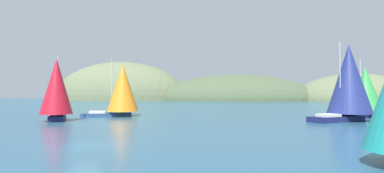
# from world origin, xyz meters

# --- Properties ---
(ground_plane) EXTENTS (360.00, 360.00, 0.00)m
(ground_plane) POSITION_xyz_m (0.00, 0.00, 0.00)
(ground_plane) COLOR navy
(headland_left) EXTENTS (72.55, 44.00, 40.24)m
(headland_left) POSITION_xyz_m (-55.00, 135.00, 0.00)
(headland_left) COLOR #5B6647
(headland_left) RESTS_ON ground_plane
(headland_right) EXTENTS (55.62, 44.00, 25.68)m
(headland_right) POSITION_xyz_m (60.00, 135.00, 0.00)
(headland_right) COLOR #5B6647
(headland_right) RESTS_ON ground_plane
(headland_center) EXTENTS (80.02, 44.00, 25.86)m
(headland_center) POSITION_xyz_m (5.00, 135.00, 0.00)
(headland_center) COLOR #425138
(headland_center) RESTS_ON ground_plane
(sailboat_crimson_sail) EXTENTS (6.83, 8.86, 9.35)m
(sailboat_crimson_sail) POSITION_xyz_m (-14.53, 18.37, 4.55)
(sailboat_crimson_sail) COLOR #191E4C
(sailboat_crimson_sail) RESTS_ON ground_plane
(sailboat_red_spinnaker) EXTENTS (6.90, 7.72, 7.88)m
(sailboat_red_spinnaker) POSITION_xyz_m (-36.06, 49.93, 4.04)
(sailboat_red_spinnaker) COLOR white
(sailboat_red_spinnaker) RESTS_ON ground_plane
(sailboat_orange_sail) EXTENTS (10.05, 6.89, 10.04)m
(sailboat_orange_sail) POSITION_xyz_m (-9.29, 28.87, 4.54)
(sailboat_orange_sail) COLOR navy
(sailboat_orange_sail) RESTS_ON ground_plane
(sailboat_navy_sail) EXTENTS (10.58, 9.42, 11.09)m
(sailboat_navy_sail) POSITION_xyz_m (25.75, 26.19, 5.66)
(sailboat_navy_sail) COLOR #191E4C
(sailboat_navy_sail) RESTS_ON ground_plane
(sailboat_green_sail) EXTENTS (8.67, 8.82, 9.28)m
(sailboat_green_sail) POSITION_xyz_m (30.44, 33.79, 4.28)
(sailboat_green_sail) COLOR #191E4C
(sailboat_green_sail) RESTS_ON ground_plane
(channel_buoy) EXTENTS (1.10, 1.10, 2.64)m
(channel_buoy) POSITION_xyz_m (-12.59, 36.47, 0.37)
(channel_buoy) COLOR gold
(channel_buoy) RESTS_ON ground_plane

